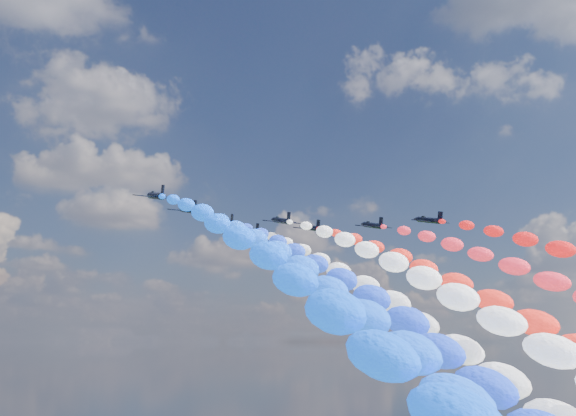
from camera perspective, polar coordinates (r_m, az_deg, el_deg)
name	(u,v)px	position (r m, az deg, el deg)	size (l,w,h in m)	color
jet_0	(156,196)	(133.08, -10.94, 1.00)	(8.73, 11.71, 2.58)	black
trail_0	(280,298)	(73.89, -0.70, -7.48)	(5.46, 114.26, 48.91)	#0B4FFF
jet_1	(188,210)	(146.00, -8.33, -0.15)	(8.73, 11.71, 2.58)	black
trail_1	(313,305)	(88.00, 2.12, -8.06)	(5.46, 114.26, 48.91)	#1355FF
jet_2	(227,223)	(160.48, -5.14, -1.21)	(8.73, 11.71, 2.58)	black
trail_2	(355,310)	(104.03, 5.58, -8.48)	(5.46, 114.26, 48.91)	blue
jet_3	(281,221)	(157.39, -0.58, -1.06)	(8.73, 11.71, 2.58)	black
trail_3	(443,309)	(103.61, 12.84, -8.25)	(5.46, 114.26, 48.91)	white
jet_4	(251,231)	(172.19, -3.12, -1.92)	(8.73, 11.71, 2.58)	black
trail_4	(377,314)	(116.79, 7.47, -8.72)	(5.46, 114.26, 48.91)	silver
jet_5	(310,228)	(167.15, 1.86, -1.65)	(8.73, 11.71, 2.58)	black
trail_5	(474,312)	(114.81, 15.21, -8.39)	(5.46, 114.26, 48.91)	red
jet_6	(372,225)	(164.95, 7.05, -1.44)	(8.73, 11.71, 2.58)	black
trail_6	(575,311)	(116.38, 22.78, -7.96)	(5.46, 114.26, 48.91)	#F8273D
jet_7	(429,220)	(160.07, 11.67, -1.00)	(8.73, 11.71, 2.58)	black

